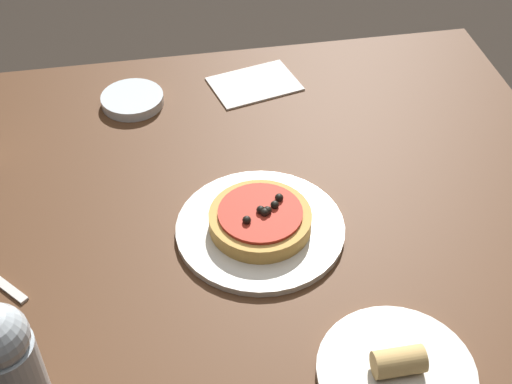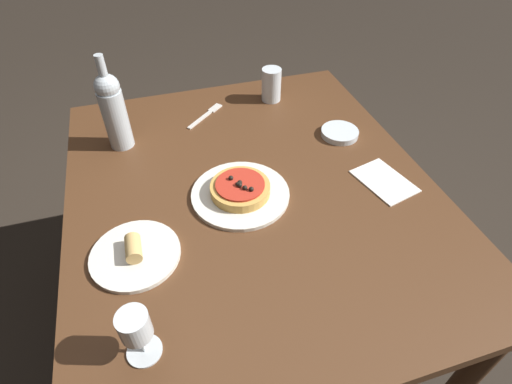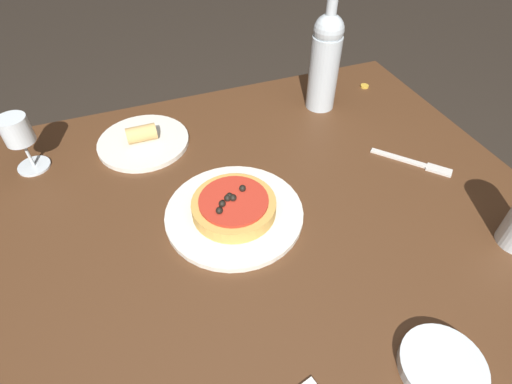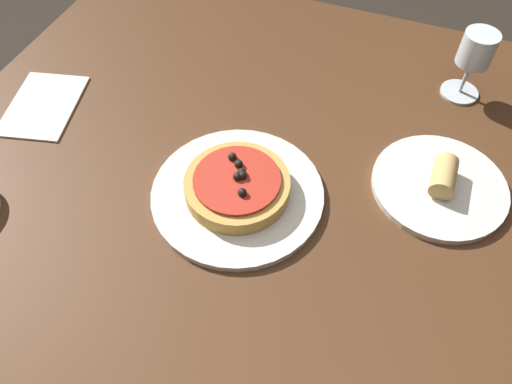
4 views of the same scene
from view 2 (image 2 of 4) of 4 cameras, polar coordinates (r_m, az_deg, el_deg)
The scene contains 12 objects.
ground_plane at distance 1.78m, azimuth -0.38°, elevation -17.85°, with size 14.00×14.00×0.00m, color #2D261E.
dining_table at distance 1.23m, azimuth -0.52°, elevation -2.35°, with size 1.24×1.05×0.77m.
dinner_plate at distance 1.14m, azimuth -2.24°, elevation -0.30°, with size 0.28×0.28×0.01m.
pizza at distance 1.12m, azimuth -2.27°, elevation 0.54°, with size 0.17×0.17×0.05m.
wine_glass at distance 0.82m, azimuth -16.84°, elevation -18.18°, with size 0.07×0.07×0.13m.
wine_bottle at distance 1.33m, azimuth -19.71°, elevation 11.02°, with size 0.08×0.08×0.31m.
water_cup at distance 1.55m, azimuth 2.21°, elevation 15.06°, with size 0.07×0.07×0.12m.
side_bowl at distance 1.40m, azimuth 11.87°, elevation 8.27°, with size 0.13×0.13×0.02m.
fork at distance 1.49m, azimuth -7.03°, elevation 10.95°, with size 0.14×0.15×0.00m.
side_plate at distance 1.03m, azimuth -16.88°, elevation -8.43°, with size 0.22×0.22×0.05m.
paper_napkin at distance 1.25m, azimuth 17.85°, elevation 1.50°, with size 0.20×0.16×0.00m.
bottle_cap at distance 1.55m, azimuth -20.40°, elevation 9.78°, with size 0.02×0.02×0.01m.
Camera 2 is at (-0.83, 0.24, 1.55)m, focal length 28.00 mm.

